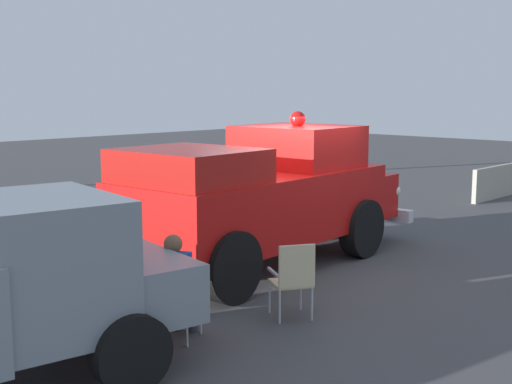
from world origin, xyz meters
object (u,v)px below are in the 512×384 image
object	(u,v)px
vintage_fire_truck	(265,195)
spectator_seated	(176,282)
lawn_chair_by_car	(294,275)
lawn_chair_near_truck	(172,294)

from	to	relation	value
vintage_fire_truck	spectator_seated	xyz separation A→B (m)	(3.31, 1.62, -0.50)
lawn_chair_by_car	spectator_seated	distance (m)	1.59
lawn_chair_by_car	spectator_seated	size ratio (longest dim) A/B	0.79
vintage_fire_truck	lawn_chair_by_car	world-z (taller)	vintage_fire_truck
lawn_chair_by_car	vintage_fire_truck	bearing A→B (deg)	-129.83
vintage_fire_truck	lawn_chair_near_truck	distance (m)	3.87
vintage_fire_truck	lawn_chair_by_car	bearing A→B (deg)	50.17
lawn_chair_by_car	spectator_seated	world-z (taller)	spectator_seated
vintage_fire_truck	lawn_chair_by_car	distance (m)	2.94
lawn_chair_by_car	spectator_seated	xyz separation A→B (m)	(1.47, -0.58, 0.11)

